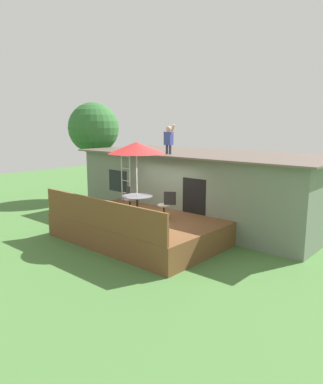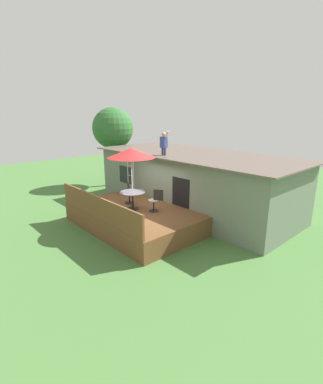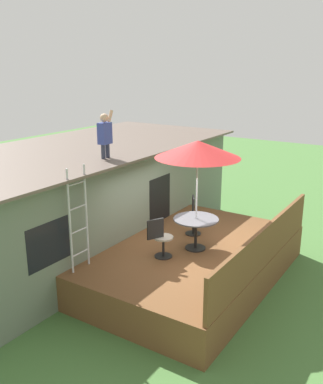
{
  "view_description": "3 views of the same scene",
  "coord_description": "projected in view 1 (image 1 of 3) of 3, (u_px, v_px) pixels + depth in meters",
  "views": [
    {
      "loc": [
        8.43,
        -8.47,
        3.91
      ],
      "look_at": [
        0.05,
        1.04,
        1.52
      ],
      "focal_mm": 33.82,
      "sensor_mm": 36.0,
      "label": 1
    },
    {
      "loc": [
        9.03,
        -6.76,
        4.68
      ],
      "look_at": [
        0.58,
        0.95,
        1.47
      ],
      "focal_mm": 26.51,
      "sensor_mm": 36.0,
      "label": 2
    },
    {
      "loc": [
        -8.22,
        -4.47,
        4.91
      ],
      "look_at": [
        0.21,
        0.99,
        1.94
      ],
      "focal_mm": 40.27,
      "sensor_mm": 36.0,
      "label": 3
    }
  ],
  "objects": [
    {
      "name": "deck",
      "position": [
        140.0,
        228.0,
        12.37
      ],
      "size": [
        5.58,
        3.62,
        0.8
      ],
      "primitive_type": "cube",
      "color": "brown",
      "rests_on": "ground"
    },
    {
      "name": "patio_chair_right",
      "position": [
        166.0,
        205.0,
        11.99
      ],
      "size": [
        0.57,
        0.45,
        0.92
      ],
      "rotation": [
        0.0,
        0.0,
        -2.58
      ],
      "color": "black",
      "rests_on": "deck"
    },
    {
      "name": "patio_chair_left",
      "position": [
        129.0,
        199.0,
        13.01
      ],
      "size": [
        0.59,
        0.44,
        0.92
      ],
      "rotation": [
        0.0,
        0.0,
        -0.47
      ],
      "color": "black",
      "rests_on": "deck"
    },
    {
      "name": "deck_railing",
      "position": [
        99.0,
        214.0,
        10.92
      ],
      "size": [
        5.48,
        0.08,
        0.9
      ],
      "primitive_type": "cube",
      "color": "brown",
      "rests_on": "deck"
    },
    {
      "name": "person_figure",
      "position": [
        169.0,
        138.0,
        13.69
      ],
      "size": [
        0.47,
        0.2,
        1.11
      ],
      "color": "#33384C",
      "rests_on": "house"
    },
    {
      "name": "patio_umbrella",
      "position": [
        137.0,
        148.0,
        11.8
      ],
      "size": [
        1.9,
        1.9,
        2.54
      ],
      "color": "silver",
      "rests_on": "deck"
    },
    {
      "name": "backyard_tree",
      "position": [
        94.0,
        128.0,
        18.62
      ],
      "size": [
        2.6,
        2.6,
        5.01
      ],
      "color": "brown",
      "rests_on": "ground"
    },
    {
      "name": "ground_plane",
      "position": [
        140.0,
        239.0,
        12.44
      ],
      "size": [
        40.0,
        40.0,
        0.0
      ],
      "primitive_type": "plane",
      "color": "#477538"
    },
    {
      "name": "step_ladder",
      "position": [
        126.0,
        175.0,
        14.59
      ],
      "size": [
        0.52,
        0.04,
        2.2
      ],
      "color": "silver",
      "rests_on": "deck"
    },
    {
      "name": "patio_table",
      "position": [
        137.0,
        201.0,
        12.12
      ],
      "size": [
        1.04,
        1.04,
        0.74
      ],
      "color": "black",
      "rests_on": "deck"
    },
    {
      "name": "house",
      "position": [
        202.0,
        186.0,
        14.84
      ],
      "size": [
        10.5,
        4.5,
        2.79
      ],
      "color": "slate",
      "rests_on": "ground"
    }
  ]
}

